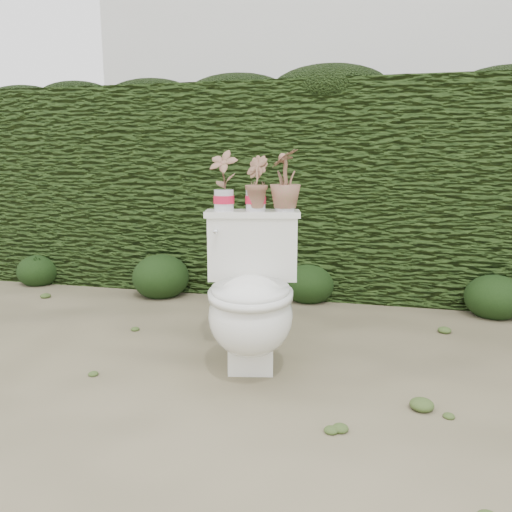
% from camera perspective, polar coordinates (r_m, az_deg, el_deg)
% --- Properties ---
extents(ground, '(60.00, 60.00, 0.00)m').
position_cam_1_polar(ground, '(2.75, 3.16, -11.34)').
color(ground, gray).
rests_on(ground, ground).
extents(hedge, '(8.00, 1.00, 1.60)m').
position_cam_1_polar(hedge, '(4.13, 7.28, 7.52)').
color(hedge, '#334F1A').
rests_on(hedge, ground).
extents(house_wall, '(8.00, 3.50, 4.00)m').
position_cam_1_polar(house_wall, '(8.56, 15.05, 17.02)').
color(house_wall, silver).
rests_on(house_wall, ground).
extents(toilet, '(0.59, 0.76, 0.78)m').
position_cam_1_polar(toilet, '(2.50, -0.56, -4.99)').
color(toilet, white).
rests_on(toilet, ground).
extents(potted_plant_left, '(0.18, 0.14, 0.30)m').
position_cam_1_polar(potted_plant_left, '(2.65, -3.72, 8.46)').
color(potted_plant_left, '#307524').
rests_on(potted_plant_left, toilet).
extents(potted_plant_center, '(0.18, 0.19, 0.27)m').
position_cam_1_polar(potted_plant_center, '(2.64, -0.04, 8.16)').
color(potted_plant_center, '#307524').
rests_on(potted_plant_center, toilet).
extents(potted_plant_right, '(0.18, 0.18, 0.30)m').
position_cam_1_polar(potted_plant_right, '(2.64, 3.35, 8.49)').
color(potted_plant_right, '#307524').
rests_on(potted_plant_right, toilet).
extents(liriope_clump_0, '(0.35, 0.35, 0.28)m').
position_cam_1_polar(liriope_clump_0, '(4.63, -23.63, -1.23)').
color(liriope_clump_0, '#1D3412').
rests_on(liriope_clump_0, ground).
extents(liriope_clump_1, '(0.44, 0.44, 0.35)m').
position_cam_1_polar(liriope_clump_1, '(3.94, -10.84, -1.95)').
color(liriope_clump_1, '#1D3412').
rests_on(liriope_clump_1, ground).
extents(liriope_clump_2, '(0.39, 0.39, 0.31)m').
position_cam_1_polar(liriope_clump_2, '(3.76, 6.04, -2.74)').
color(liriope_clump_2, '#1D3412').
rests_on(liriope_clump_2, ground).
extents(liriope_clump_3, '(0.39, 0.39, 0.31)m').
position_cam_1_polar(liriope_clump_3, '(3.74, 25.60, -3.87)').
color(liriope_clump_3, '#1D3412').
rests_on(liriope_clump_3, ground).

